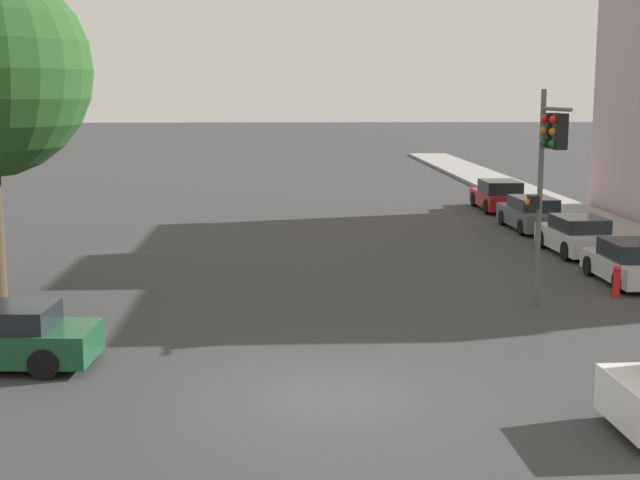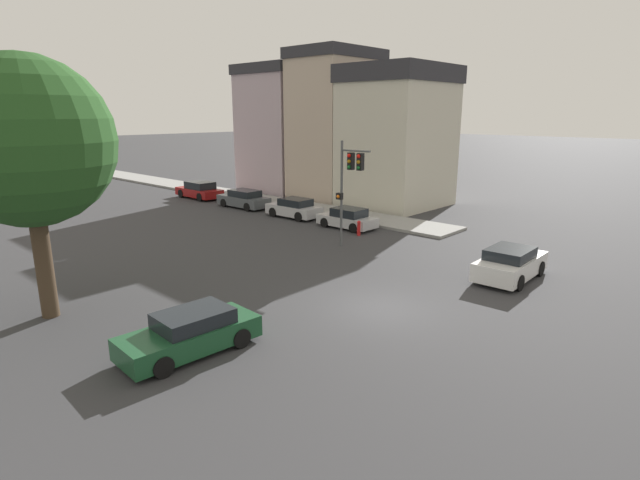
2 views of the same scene
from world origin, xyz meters
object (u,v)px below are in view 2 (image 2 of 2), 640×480
at_px(street_tree, 26,142).
at_px(crossing_car_0, 510,264).
at_px(crossing_car_1, 191,333).
at_px(parked_car_3, 199,190).
at_px(parked_car_0, 348,219).
at_px(parked_car_1, 294,208).
at_px(traffic_signal, 350,174).
at_px(fire_hydrant, 359,228).
at_px(parked_car_2, 244,199).

distance_m(street_tree, crossing_car_0, 19.46).
xyz_separation_m(crossing_car_0, crossing_car_1, (-13.52, 4.37, -0.07)).
bearing_deg(parked_car_3, parked_car_0, 179.81).
height_order(crossing_car_0, parked_car_3, parked_car_3).
bearing_deg(parked_car_1, parked_car_3, -2.84).
relative_size(street_tree, traffic_signal, 1.59).
distance_m(parked_car_3, fire_hydrant, 18.52).
relative_size(traffic_signal, parked_car_3, 1.24).
relative_size(parked_car_0, parked_car_1, 0.94).
bearing_deg(parked_car_3, parked_car_1, 179.65).
height_order(street_tree, parked_car_0, street_tree).
xyz_separation_m(parked_car_0, parked_car_3, (0.20, 16.67, 0.08)).
bearing_deg(crossing_car_0, traffic_signal, 92.95).
bearing_deg(parked_car_2, parked_car_1, 178.77).
relative_size(street_tree, crossing_car_1, 2.10).
xyz_separation_m(street_tree, fire_hydrant, (17.20, -0.64, -5.72)).
height_order(crossing_car_1, parked_car_2, parked_car_2).
distance_m(traffic_signal, parked_car_1, 9.34).
bearing_deg(parked_car_0, fire_hydrant, 147.57).
bearing_deg(crossing_car_0, street_tree, 144.09).
height_order(traffic_signal, crossing_car_0, traffic_signal).
distance_m(street_tree, crossing_car_1, 8.54).
height_order(crossing_car_0, crossing_car_1, crossing_car_0).
height_order(parked_car_2, parked_car_3, parked_car_3).
relative_size(crossing_car_0, fire_hydrant, 4.57).
bearing_deg(traffic_signal, crossing_car_1, 13.93).
relative_size(traffic_signal, fire_hydrant, 6.24).
height_order(traffic_signal, parked_car_2, traffic_signal).
distance_m(crossing_car_0, parked_car_3, 28.57).
bearing_deg(traffic_signal, parked_car_3, -105.50).
height_order(crossing_car_1, fire_hydrant, crossing_car_1).
bearing_deg(parked_car_3, fire_hydrant, 176.40).
height_order(traffic_signal, crossing_car_1, traffic_signal).
distance_m(crossing_car_0, parked_car_2, 22.35).
height_order(crossing_car_1, parked_car_0, crossing_car_1).
bearing_deg(parked_car_1, street_tree, 106.21).
distance_m(parked_car_0, parked_car_1, 4.88).
bearing_deg(fire_hydrant, parked_car_1, 80.25).
relative_size(traffic_signal, parked_car_2, 1.27).
height_order(crossing_car_0, parked_car_0, crossing_car_0).
bearing_deg(fire_hydrant, parked_car_0, 58.09).
relative_size(street_tree, parked_car_2, 2.02).
bearing_deg(parked_car_2, street_tree, 120.84).
xyz_separation_m(parked_car_0, parked_car_1, (0.03, 4.88, 0.04)).
height_order(traffic_signal, parked_car_0, traffic_signal).
relative_size(traffic_signal, parked_car_0, 1.50).
height_order(street_tree, traffic_signal, street_tree).
height_order(traffic_signal, fire_hydrant, traffic_signal).
distance_m(traffic_signal, parked_car_2, 14.34).
height_order(parked_car_0, parked_car_3, parked_car_3).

